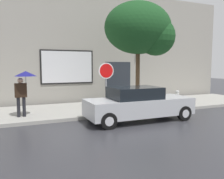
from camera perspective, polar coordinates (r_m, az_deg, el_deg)
The scene contains 8 objects.
ground_plane at distance 10.01m, azimuth 4.57°, elevation -7.82°, with size 60.00×60.00×0.00m, color #333338.
sidewalk at distance 12.66m, azimuth -1.78°, elevation -4.53°, with size 20.00×4.00×0.15m, color #A3A099.
building_facade at distance 14.84m, azimuth -5.44°, elevation 10.19°, with size 20.00×0.67×7.00m.
parked_car at distance 10.07m, azimuth 6.50°, elevation -3.58°, with size 4.64×1.81×1.46m.
fire_hydrant at distance 13.83m, azimuth 15.68°, elevation -1.86°, with size 0.30×0.44×0.82m.
pedestrian_with_umbrella at distance 10.71m, azimuth -20.82°, elevation 1.90°, with size 0.94×0.93×1.98m.
street_tree at distance 12.11m, azimuth 7.34°, elevation 14.29°, with size 3.47×2.95×5.40m.
stop_sign at distance 11.02m, azimuth -1.44°, elevation 2.99°, with size 0.76×0.10×2.35m.
Camera 1 is at (-4.55, -8.59, 2.38)m, focal length 37.26 mm.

